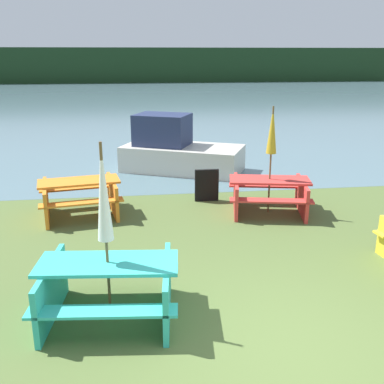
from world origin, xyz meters
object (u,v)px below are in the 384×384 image
(umbrella_gold, at_px, (272,132))
(boat, at_px, (177,151))
(picnic_table_orange, at_px, (80,194))
(picnic_table_teal, at_px, (109,284))
(signboard, at_px, (207,185))
(umbrella_white, at_px, (103,195))
(picnic_table_red, at_px, (269,192))

(umbrella_gold, bearing_deg, boat, 112.26)
(picnic_table_orange, relative_size, boat, 0.50)
(umbrella_gold, xyz_separation_m, boat, (-1.59, 3.89, -1.16))
(picnic_table_teal, height_order, boat, boat)
(picnic_table_teal, distance_m, signboard, 5.04)
(boat, bearing_deg, signboard, -57.69)
(picnic_table_teal, relative_size, umbrella_white, 0.82)
(picnic_table_red, relative_size, picnic_table_orange, 1.04)
(boat, bearing_deg, umbrella_white, -77.44)
(umbrella_white, bearing_deg, picnic_table_teal, -90.00)
(picnic_table_orange, height_order, boat, boat)
(picnic_table_teal, height_order, umbrella_gold, umbrella_gold)
(picnic_table_red, relative_size, umbrella_white, 0.83)
(picnic_table_red, xyz_separation_m, umbrella_gold, (0.00, 0.00, 1.30))
(picnic_table_teal, xyz_separation_m, signboard, (2.02, 4.62, -0.09))
(picnic_table_orange, xyz_separation_m, boat, (2.42, 3.57, 0.13))
(signboard, bearing_deg, picnic_table_red, -38.23)
(umbrella_gold, relative_size, boat, 0.61)
(picnic_table_orange, distance_m, signboard, 2.88)
(umbrella_gold, bearing_deg, signboard, 141.77)
(picnic_table_teal, distance_m, picnic_table_red, 4.89)
(picnic_table_red, bearing_deg, boat, 112.26)
(picnic_table_orange, bearing_deg, umbrella_white, -78.88)
(picnic_table_teal, relative_size, picnic_table_red, 0.98)
(umbrella_white, height_order, signboard, umbrella_white)
(picnic_table_red, distance_m, boat, 4.21)
(picnic_table_orange, height_order, signboard, picnic_table_orange)
(picnic_table_teal, distance_m, umbrella_white, 1.20)
(picnic_table_teal, distance_m, boat, 7.74)
(umbrella_white, relative_size, boat, 0.62)
(picnic_table_red, height_order, boat, boat)
(picnic_table_red, xyz_separation_m, signboard, (-1.20, 0.95, -0.08))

